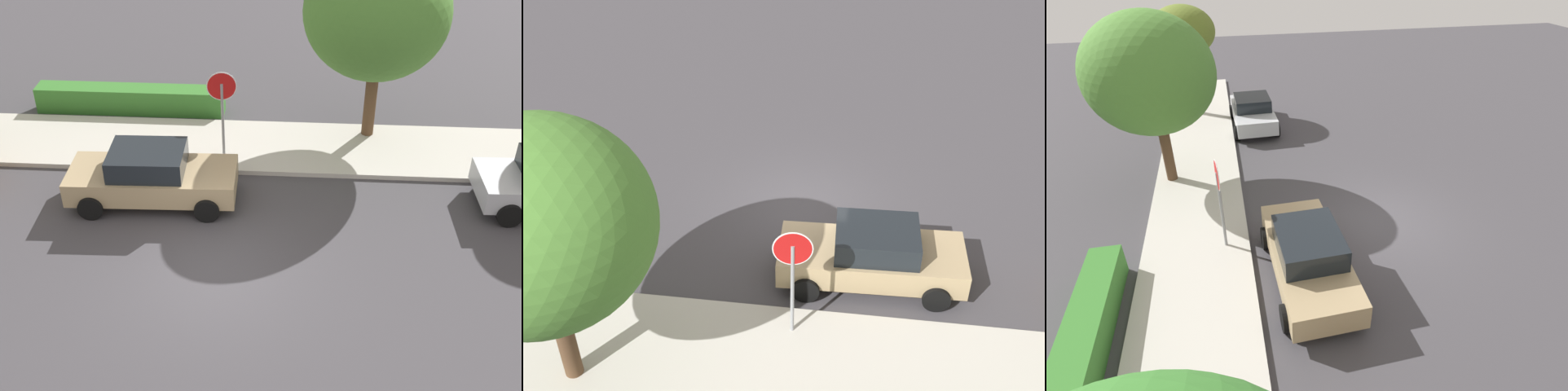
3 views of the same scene
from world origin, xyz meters
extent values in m
plane|color=#423F44|center=(0.00, 0.00, 0.00)|extent=(60.00, 60.00, 0.00)
cube|color=beige|center=(0.00, 5.61, 0.07)|extent=(32.00, 2.96, 0.14)
cylinder|color=gray|center=(-0.28, 4.78, 1.24)|extent=(0.08, 0.08, 2.47)
cylinder|color=white|center=(-0.28, 4.78, 2.40)|extent=(0.82, 0.11, 0.82)
cylinder|color=red|center=(-0.28, 4.78, 2.40)|extent=(0.77, 0.11, 0.77)
cube|color=tan|center=(-1.90, 2.76, 0.63)|extent=(4.38, 1.86, 0.64)
cube|color=black|center=(-2.00, 2.76, 1.24)|extent=(1.95, 1.58, 0.58)
cylinder|color=black|center=(-0.46, 3.67, 0.32)|extent=(0.65, 0.24, 0.64)
cylinder|color=black|center=(-0.41, 1.95, 0.32)|extent=(0.65, 0.24, 0.64)
cylinder|color=black|center=(-3.40, 3.58, 0.32)|extent=(0.65, 0.24, 0.64)
cylinder|color=black|center=(-3.35, 1.86, 0.32)|extent=(0.65, 0.24, 0.64)
cylinder|color=black|center=(7.15, 2.23, 0.32)|extent=(0.65, 0.24, 0.64)
cylinder|color=black|center=(7.11, 3.98, 0.32)|extent=(0.65, 0.24, 0.64)
cylinder|color=#513823|center=(3.93, 6.52, 1.33)|extent=(0.36, 0.36, 2.65)
ellipsoid|color=#4C8433|center=(3.86, 6.55, 3.92)|extent=(4.07, 4.07, 3.76)
cube|color=#387A2D|center=(-3.67, 7.78, 0.42)|extent=(6.12, 0.77, 0.85)
camera|label=1|loc=(1.81, -11.23, 9.96)|focal=45.00mm
camera|label=2|loc=(-1.44, 14.71, 10.58)|focal=45.00mm
camera|label=3|loc=(-9.56, 4.42, 7.48)|focal=28.00mm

